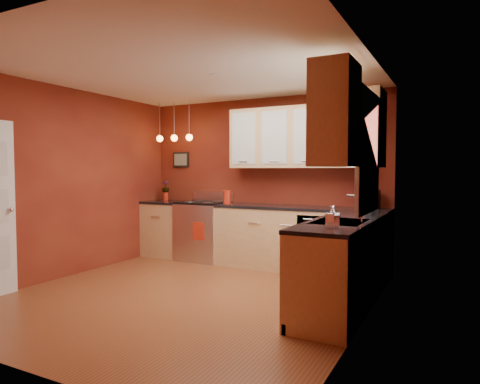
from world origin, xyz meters
The scene contains 26 objects.
floor centered at (0.00, 0.00, 0.00)m, with size 4.20×4.20×0.00m, color brown.
ceiling centered at (0.00, 0.00, 2.60)m, with size 4.00×4.20×0.02m, color white.
wall_back centered at (0.00, 2.10, 1.30)m, with size 4.00×0.02×2.60m, color maroon.
wall_front centered at (0.00, -2.10, 1.30)m, with size 4.00×0.02×2.60m, color maroon.
wall_left centered at (-2.00, 0.00, 1.30)m, with size 0.02×4.20×2.60m, color maroon.
wall_right centered at (2.00, 0.00, 1.30)m, with size 0.02×4.20×2.60m, color maroon.
base_cabinets_back_left centered at (-1.65, 1.80, 0.45)m, with size 0.70×0.60×0.90m, color #DEAC77.
base_cabinets_back_right centered at (0.73, 1.80, 0.45)m, with size 2.54×0.60×0.90m, color #DEAC77.
base_cabinets_right centered at (1.70, 0.45, 0.45)m, with size 0.60×2.10×0.90m, color #DEAC77.
counter_back_left centered at (-1.65, 1.80, 0.92)m, with size 0.70×0.62×0.04m, color black.
counter_back_right centered at (0.73, 1.80, 0.92)m, with size 2.54×0.62×0.04m, color black.
counter_right centered at (1.70, 0.45, 0.92)m, with size 0.62×2.10×0.04m, color black.
gas_range centered at (-0.92, 1.80, 0.48)m, with size 0.76×0.64×1.11m.
dishwasher_front centered at (1.10, 1.51, 0.45)m, with size 0.60×0.02×0.80m, color silver.
sink centered at (1.70, 0.30, 0.92)m, with size 0.50×0.70×0.33m.
window centered at (1.97, 0.30, 1.69)m, with size 0.06×1.02×1.22m.
upper_cabinets_back centered at (0.60, 1.93, 1.95)m, with size 2.00×0.35×0.90m, color #DEAC77.
upper_cabinets_right centered at (1.82, 0.32, 1.95)m, with size 0.35×1.95×0.90m, color #DEAC77.
wall_picture centered at (-1.55, 2.08, 1.65)m, with size 0.32×0.03×0.26m, color black.
pendant_lights centered at (-1.45, 1.75, 2.01)m, with size 0.71×0.11×0.66m.
red_canister centered at (-0.45, 1.76, 1.04)m, with size 0.14×0.14×0.21m.
red_vase centered at (-1.75, 1.90, 1.01)m, with size 0.09×0.09×0.15m, color #B52713.
flowers centered at (-1.75, 1.90, 1.18)m, with size 0.12×0.12×0.22m, color #B52713.
coffee_maker centered at (1.74, 1.94, 1.06)m, with size 0.18×0.18×0.26m.
soap_pump centered at (1.77, -0.25, 1.04)m, with size 0.09×0.10×0.21m, color silver.
dish_towel centered at (-0.80, 1.47, 0.52)m, with size 0.20×0.01×0.28m, color #B52713.
Camera 1 is at (2.81, -4.08, 1.47)m, focal length 32.00 mm.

